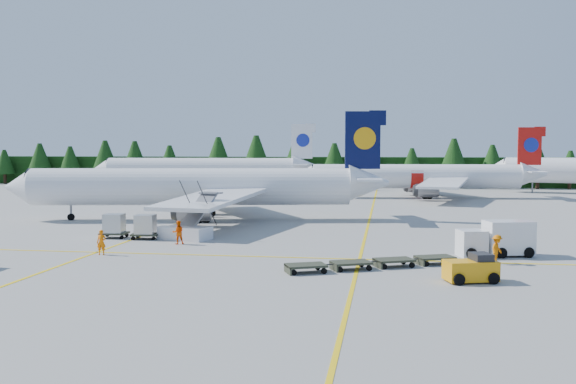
# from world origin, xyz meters

# --- Properties ---
(ground) EXTENTS (320.00, 320.00, 0.00)m
(ground) POSITION_xyz_m (0.00, 0.00, 0.00)
(ground) COLOR gray
(ground) RESTS_ON ground
(taxi_stripe_a) EXTENTS (0.25, 120.00, 0.01)m
(taxi_stripe_a) POSITION_xyz_m (-14.00, 20.00, 0.01)
(taxi_stripe_a) COLOR yellow
(taxi_stripe_a) RESTS_ON ground
(taxi_stripe_b) EXTENTS (0.25, 120.00, 0.01)m
(taxi_stripe_b) POSITION_xyz_m (6.00, 20.00, 0.01)
(taxi_stripe_b) COLOR yellow
(taxi_stripe_b) RESTS_ON ground
(taxi_stripe_cross) EXTENTS (80.00, 0.25, 0.01)m
(taxi_stripe_cross) POSITION_xyz_m (0.00, -6.00, 0.01)
(taxi_stripe_cross) COLOR yellow
(taxi_stripe_cross) RESTS_ON ground
(treeline_hedge) EXTENTS (220.00, 4.00, 6.00)m
(treeline_hedge) POSITION_xyz_m (0.00, 82.00, 3.00)
(treeline_hedge) COLOR black
(treeline_hedge) RESTS_ON ground
(airliner_navy) EXTENTS (40.89, 33.37, 11.97)m
(airliner_navy) POSITION_xyz_m (-14.13, 16.14, 3.60)
(airliner_navy) COLOR white
(airliner_navy) RESTS_ON ground
(airliner_red) EXTENTS (38.31, 31.39, 11.15)m
(airliner_red) POSITION_xyz_m (11.75, 51.60, 3.35)
(airliner_red) COLOR white
(airliner_red) RESTS_ON ground
(airliner_far_left) EXTENTS (42.83, 7.38, 12.45)m
(airliner_far_left) POSITION_xyz_m (-29.15, 68.55, 3.90)
(airliner_far_left) COLOR white
(airliner_far_left) RESTS_ON ground
(airstairs) EXTENTS (4.85, 6.59, 3.93)m
(airstairs) POSITION_xyz_m (-9.39, 2.05, 0.86)
(airstairs) COLOR white
(airstairs) RESTS_ON ground
(service_truck) EXTENTS (5.72, 3.22, 2.61)m
(service_truck) POSITION_xyz_m (15.84, -3.07, 1.29)
(service_truck) COLOR white
(service_truck) RESTS_ON ground
(baggage_tug) EXTENTS (3.34, 2.41, 1.61)m
(baggage_tug) POSITION_xyz_m (12.95, -12.71, 0.79)
(baggage_tug) COLOR orange
(baggage_tug) RESTS_ON ground
(dolly_train) EXTENTS (11.33, 6.81, 0.15)m
(dolly_train) POSITION_xyz_m (7.01, -9.26, 0.47)
(dolly_train) COLOR #323527
(dolly_train) RESTS_ON ground
(uld_pair) EXTENTS (5.48, 2.25, 1.79)m
(uld_pair) POSITION_xyz_m (-14.46, 1.47, 1.20)
(uld_pair) COLOR #323527
(uld_pair) RESTS_ON ground
(crew_a) EXTENTS (0.75, 0.56, 1.87)m
(crew_a) POSITION_xyz_m (-13.15, -7.00, 0.94)
(crew_a) COLOR orange
(crew_a) RESTS_ON ground
(crew_b) EXTENTS (1.18, 1.09, 1.96)m
(crew_b) POSITION_xyz_m (-9.19, -1.03, 0.98)
(crew_b) COLOR #FF5705
(crew_b) RESTS_ON ground
(crew_c) EXTENTS (0.90, 1.00, 2.01)m
(crew_c) POSITION_xyz_m (15.45, -6.26, 1.00)
(crew_c) COLOR #DB6904
(crew_c) RESTS_ON ground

